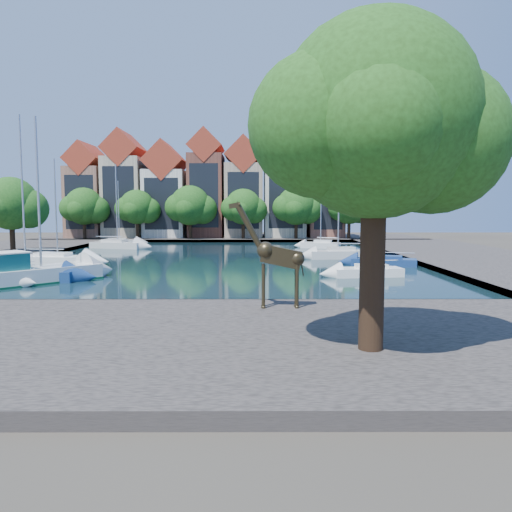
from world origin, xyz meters
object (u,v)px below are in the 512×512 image
(plane_tree, at_px, (379,125))
(sailboat_right_a, at_px, (367,269))
(motorsailer, at_px, (19,272))
(giraffe_statue, at_px, (275,256))

(plane_tree, distance_m, sailboat_right_a, 22.05)
(motorsailer, distance_m, sailboat_right_a, 24.06)
(giraffe_statue, relative_size, sailboat_right_a, 0.46)
(motorsailer, bearing_deg, giraffe_statue, -30.52)
(plane_tree, relative_size, sailboat_right_a, 1.01)
(plane_tree, xyz_separation_m, motorsailer, (-19.36, 16.55, -6.74))
(giraffe_statue, distance_m, sailboat_right_a, 15.57)
(giraffe_statue, xyz_separation_m, sailboat_right_a, (7.33, 13.54, -2.29))
(giraffe_statue, height_order, motorsailer, motorsailer)
(motorsailer, bearing_deg, sailboat_right_a, 9.25)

